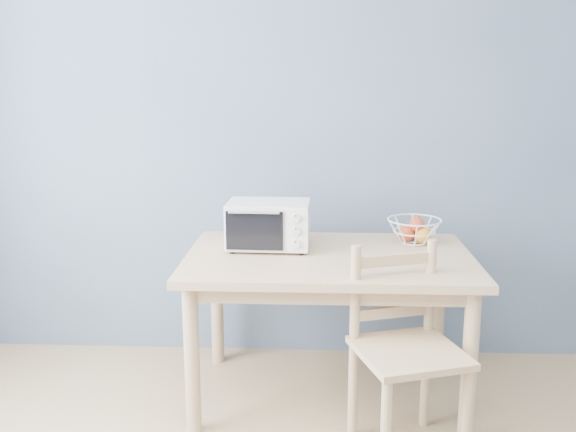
{
  "coord_description": "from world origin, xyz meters",
  "views": [
    {
      "loc": [
        0.16,
        -1.33,
        1.62
      ],
      "look_at": [
        0.02,
        1.76,
        0.93
      ],
      "focal_mm": 40.0,
      "sensor_mm": 36.0,
      "label": 1
    }
  ],
  "objects_px": {
    "toaster_oven": "(265,224)",
    "dining_chair": "(405,353)",
    "fruit_basket": "(415,230)",
    "dining_table": "(329,274)"
  },
  "relations": [
    {
      "from": "toaster_oven",
      "to": "dining_chair",
      "type": "distance_m",
      "value": 0.95
    },
    {
      "from": "toaster_oven",
      "to": "fruit_basket",
      "type": "bearing_deg",
      "value": 11.47
    },
    {
      "from": "toaster_oven",
      "to": "fruit_basket",
      "type": "distance_m",
      "value": 0.78
    },
    {
      "from": "fruit_basket",
      "to": "dining_chair",
      "type": "xyz_separation_m",
      "value": [
        -0.13,
        -0.69,
        -0.38
      ]
    },
    {
      "from": "toaster_oven",
      "to": "dining_table",
      "type": "bearing_deg",
      "value": -16.21
    },
    {
      "from": "toaster_oven",
      "to": "fruit_basket",
      "type": "height_order",
      "value": "toaster_oven"
    },
    {
      "from": "toaster_oven",
      "to": "dining_chair",
      "type": "bearing_deg",
      "value": -39.22
    },
    {
      "from": "dining_chair",
      "to": "dining_table",
      "type": "bearing_deg",
      "value": 107.4
    },
    {
      "from": "toaster_oven",
      "to": "dining_chair",
      "type": "xyz_separation_m",
      "value": [
        0.64,
        -0.55,
        -0.43
      ]
    },
    {
      "from": "dining_table",
      "to": "dining_chair",
      "type": "relative_size",
      "value": 1.56
    }
  ]
}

